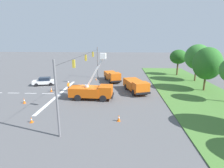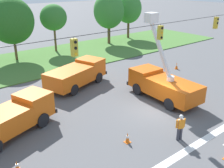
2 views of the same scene
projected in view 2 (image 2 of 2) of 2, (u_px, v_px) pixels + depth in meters
name	position (u px, v px, depth m)	size (l,w,h in m)	color
ground_plane	(155.00, 111.00, 20.16)	(200.00, 200.00, 0.00)	#565659
grass_verge	(49.00, 59.00, 33.18)	(56.00, 12.00, 0.10)	#477533
signal_gantry	(159.00, 55.00, 18.54)	(26.20, 0.33, 7.20)	slate
tree_centre	(12.00, 21.00, 31.07)	(5.35, 4.56, 7.61)	brown
tree_east	(53.00, 18.00, 35.08)	(3.67, 3.17, 6.45)	brown
tree_far_east	(109.00, 11.00, 39.48)	(4.68, 4.48, 7.67)	brown
tree_east_end	(129.00, 9.00, 43.45)	(4.61, 3.94, 7.37)	brown
utility_truck_bucket_lift	(162.00, 83.00, 21.86)	(2.78, 6.67, 6.93)	#D6560F
utility_truck_support_near	(77.00, 74.00, 24.50)	(6.87, 4.35, 2.17)	orange
utility_truck_support_far	(9.00, 118.00, 16.68)	(6.90, 4.20, 2.18)	orange
road_worker	(180.00, 126.00, 16.16)	(0.62, 0.36, 1.77)	#383842
traffic_cone_foreground_left	(128.00, 138.00, 16.13)	(0.36, 0.36, 0.70)	orange
traffic_cone_foreground_right	(17.00, 166.00, 13.73)	(0.36, 0.36, 0.63)	orange
traffic_cone_near_bucket	(177.00, 66.00, 29.48)	(0.36, 0.36, 0.79)	orange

